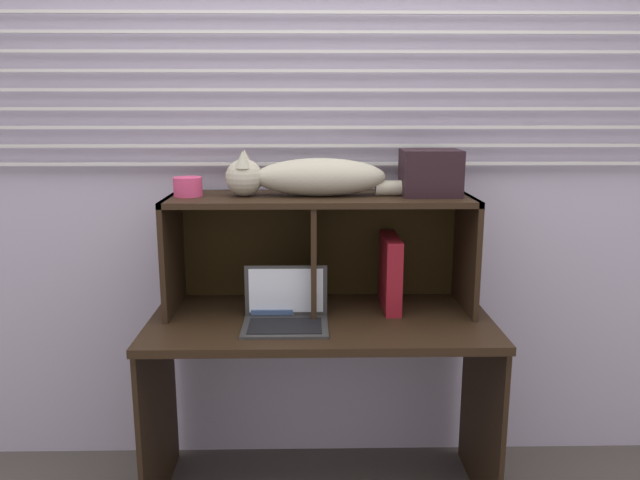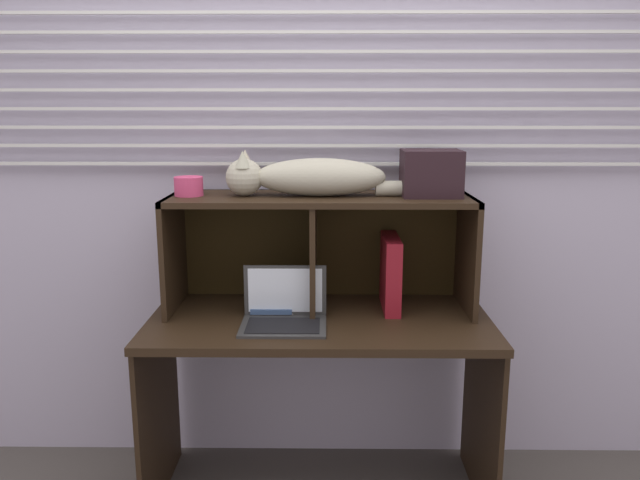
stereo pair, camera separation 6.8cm
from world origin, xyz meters
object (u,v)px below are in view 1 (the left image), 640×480
Objects in this scene: laptop at (285,314)px; storage_box at (430,173)px; cat at (311,177)px; book_stack at (273,302)px; binder_upright at (390,272)px; small_basket at (188,187)px.

laptop is 1.40× the size of storage_box.
cat reaches higher than book_stack.
binder_upright is at bearing -0.00° from cat.
book_stack is at bearing -179.95° from storage_box.
book_stack is (-0.05, 0.18, -0.02)m from laptop.
binder_upright is 1.31× the size of storage_box.
small_basket is at bearing -180.00° from cat.
binder_upright is at bearing 0.00° from small_basket.
laptop is 0.19m from book_stack.
binder_upright is 0.83m from small_basket.
book_stack is at bearing 106.18° from laptop.
cat is 0.51m from book_stack.
laptop is 1.19× the size of book_stack.
cat is at bearing 0.22° from book_stack.
cat is at bearing 180.00° from binder_upright.
cat is at bearing 180.00° from storage_box.
small_basket reaches higher than book_stack.
binder_upright is 2.64× the size of small_basket.
binder_upright is (0.31, -0.00, -0.37)m from cat.
cat is 0.48m from binder_upright.
laptop is 0.60m from small_basket.
small_basket reaches higher than binder_upright.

